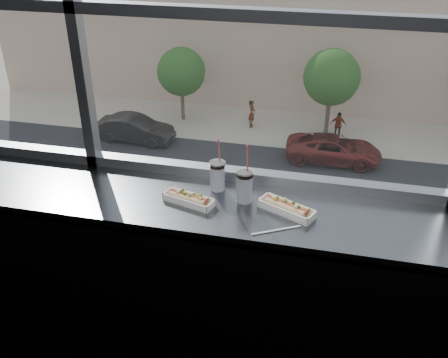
% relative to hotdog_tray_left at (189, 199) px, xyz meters
% --- Properties ---
extents(wall_back_lower, '(6.00, 0.00, 6.00)m').
position_rel_hotdog_tray_left_xyz_m(wall_back_lower, '(0.33, 0.30, -0.58)').
color(wall_back_lower, black).
rests_on(wall_back_lower, ground).
extents(counter, '(6.00, 0.55, 0.06)m').
position_rel_hotdog_tray_left_xyz_m(counter, '(0.33, 0.03, -0.06)').
color(counter, slate).
rests_on(counter, ground).
extents(counter_fascia, '(6.00, 0.04, 1.04)m').
position_rel_hotdog_tray_left_xyz_m(counter_fascia, '(0.33, -0.23, -0.58)').
color(counter_fascia, slate).
rests_on(counter_fascia, ground).
extents(hotdog_tray_left, '(0.28, 0.16, 0.07)m').
position_rel_hotdog_tray_left_xyz_m(hotdog_tray_left, '(0.00, 0.00, 0.00)').
color(hotdog_tray_left, white).
rests_on(hotdog_tray_left, counter).
extents(hotdog_tray_right, '(0.31, 0.21, 0.07)m').
position_rel_hotdog_tray_left_xyz_m(hotdog_tray_right, '(0.50, 0.03, 0.00)').
color(hotdog_tray_right, white).
rests_on(hotdog_tray_right, counter).
extents(soda_cup_left, '(0.09, 0.09, 0.31)m').
position_rel_hotdog_tray_left_xyz_m(soda_cup_left, '(0.11, 0.17, 0.06)').
color(soda_cup_left, white).
rests_on(soda_cup_left, counter).
extents(soda_cup_right, '(0.09, 0.09, 0.34)m').
position_rel_hotdog_tray_left_xyz_m(soda_cup_right, '(0.28, 0.09, 0.07)').
color(soda_cup_right, white).
rests_on(soda_cup_right, counter).
extents(loose_straw, '(0.22, 0.13, 0.01)m').
position_rel_hotdog_tray_left_xyz_m(loose_straw, '(0.48, -0.14, -0.02)').
color(loose_straw, white).
rests_on(loose_straw, counter).
extents(wrapper, '(0.10, 0.07, 0.02)m').
position_rel_hotdog_tray_left_xyz_m(wrapper, '(-0.03, -0.00, -0.01)').
color(wrapper, silver).
rests_on(wrapper, counter).
extents(plaza_ground, '(120.00, 120.00, 0.00)m').
position_rel_hotdog_tray_left_xyz_m(plaza_ground, '(0.33, 43.80, -12.13)').
color(plaza_ground, '#A99E8B').
rests_on(plaza_ground, ground).
extents(street_asphalt, '(80.00, 10.00, 0.06)m').
position_rel_hotdog_tray_left_xyz_m(street_asphalt, '(0.33, 20.30, -12.10)').
color(street_asphalt, black).
rests_on(street_asphalt, plaza_ground).
extents(far_sidewalk, '(80.00, 6.00, 0.04)m').
position_rel_hotdog_tray_left_xyz_m(far_sidewalk, '(0.33, 28.30, -12.11)').
color(far_sidewalk, '#A99E8B').
rests_on(far_sidewalk, plaza_ground).
extents(far_building, '(50.00, 14.00, 8.00)m').
position_rel_hotdog_tray_left_xyz_m(far_building, '(0.33, 38.30, -8.13)').
color(far_building, tan).
rests_on(far_building, plaza_ground).
extents(car_near_a, '(2.42, 5.71, 1.90)m').
position_rel_hotdog_tray_left_xyz_m(car_near_a, '(-13.86, 16.30, -11.12)').
color(car_near_a, '#B0B4D4').
rests_on(car_near_a, street_asphalt).
extents(car_near_c, '(2.63, 6.18, 2.05)m').
position_rel_hotdog_tray_left_xyz_m(car_near_c, '(0.08, 16.30, -11.04)').
color(car_near_c, '#99421C').
rests_on(car_near_c, street_asphalt).
extents(car_far_a, '(2.93, 6.51, 2.13)m').
position_rel_hotdog_tray_left_xyz_m(car_far_a, '(-11.13, 24.30, -11.00)').
color(car_far_a, black).
rests_on(car_far_a, street_asphalt).
extents(car_far_b, '(2.63, 6.06, 2.00)m').
position_rel_hotdog_tray_left_xyz_m(car_far_b, '(1.01, 24.30, -11.07)').
color(car_far_b, maroon).
rests_on(car_far_b, street_asphalt).
extents(pedestrian_b, '(0.91, 0.68, 2.05)m').
position_rel_hotdog_tray_left_xyz_m(pedestrian_b, '(1.14, 27.67, -11.06)').
color(pedestrian_b, '#66605B').
rests_on(pedestrian_b, far_sidewalk).
extents(pedestrian_a, '(0.73, 0.97, 2.19)m').
position_rel_hotdog_tray_left_xyz_m(pedestrian_a, '(-4.44, 28.11, -10.99)').
color(pedestrian_a, '#66605B').
rests_on(pedestrian_a, far_sidewalk).
extents(tree_left, '(3.19, 3.19, 4.99)m').
position_rel_hotdog_tray_left_xyz_m(tree_left, '(-9.25, 28.30, -8.74)').
color(tree_left, '#47382B').
rests_on(tree_left, far_sidewalk).
extents(tree_center, '(3.51, 3.51, 5.49)m').
position_rel_hotdog_tray_left_xyz_m(tree_center, '(0.43, 28.30, -8.41)').
color(tree_center, '#47382B').
rests_on(tree_center, far_sidewalk).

